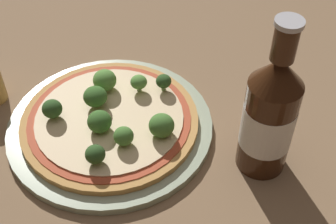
# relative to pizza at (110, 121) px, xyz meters

# --- Properties ---
(ground_plane) EXTENTS (3.00, 3.00, 0.00)m
(ground_plane) POSITION_rel_pizza_xyz_m (-0.01, 0.00, -0.02)
(ground_plane) COLOR #846647
(plate) EXTENTS (0.30, 0.30, 0.01)m
(plate) POSITION_rel_pizza_xyz_m (-0.00, 0.00, -0.01)
(plate) COLOR #A3B293
(plate) RESTS_ON ground_plane
(pizza) EXTENTS (0.26, 0.26, 0.01)m
(pizza) POSITION_rel_pizza_xyz_m (0.00, 0.00, 0.00)
(pizza) COLOR tan
(pizza) RESTS_ON plate
(broccoli_floret_0) EXTENTS (0.03, 0.03, 0.03)m
(broccoli_floret_0) POSITION_rel_pizza_xyz_m (0.02, -0.05, 0.02)
(broccoli_floret_0) COLOR #89A866
(broccoli_floret_0) RESTS_ON pizza
(broccoli_floret_1) EXTENTS (0.03, 0.03, 0.03)m
(broccoli_floret_1) POSITION_rel_pizza_xyz_m (-0.08, 0.01, 0.02)
(broccoli_floret_1) COLOR #89A866
(broccoli_floret_1) RESTS_ON pizza
(broccoli_floret_2) EXTENTS (0.03, 0.03, 0.03)m
(broccoli_floret_2) POSITION_rel_pizza_xyz_m (0.04, 0.06, 0.02)
(broccoli_floret_2) COLOR #89A866
(broccoli_floret_2) RESTS_ON pizza
(broccoli_floret_3) EXTENTS (0.03, 0.03, 0.03)m
(broccoli_floret_3) POSITION_rel_pizza_xyz_m (-0.01, -0.02, 0.02)
(broccoli_floret_3) COLOR #89A866
(broccoli_floret_3) RESTS_ON pizza
(broccoli_floret_4) EXTENTS (0.03, 0.03, 0.03)m
(broccoli_floret_4) POSITION_rel_pizza_xyz_m (-0.02, 0.02, 0.03)
(broccoli_floret_4) COLOR #89A866
(broccoli_floret_4) RESTS_ON pizza
(broccoli_floret_5) EXTENTS (0.04, 0.04, 0.03)m
(broccoli_floret_5) POSITION_rel_pizza_xyz_m (-0.01, 0.06, 0.02)
(broccoli_floret_5) COLOR #89A866
(broccoli_floret_5) RESTS_ON pizza
(broccoli_floret_6) EXTENTS (0.03, 0.03, 0.03)m
(broccoli_floret_6) POSITION_rel_pizza_xyz_m (-0.01, -0.08, 0.02)
(broccoli_floret_6) COLOR #89A866
(broccoli_floret_6) RESTS_ON pizza
(broccoli_floret_7) EXTENTS (0.04, 0.04, 0.03)m
(broccoli_floret_7) POSITION_rel_pizza_xyz_m (0.08, -0.03, 0.02)
(broccoli_floret_7) COLOR #89A866
(broccoli_floret_7) RESTS_ON pizza
(broccoli_floret_8) EXTENTS (0.02, 0.02, 0.03)m
(broccoli_floret_8) POSITION_rel_pizza_xyz_m (0.08, 0.06, 0.02)
(broccoli_floret_8) COLOR #89A866
(broccoli_floret_8) RESTS_ON pizza
(beer_bottle) EXTENTS (0.07, 0.07, 0.23)m
(beer_bottle) POSITION_rel_pizza_xyz_m (0.21, -0.06, 0.07)
(beer_bottle) COLOR #381E0F
(beer_bottle) RESTS_ON ground_plane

